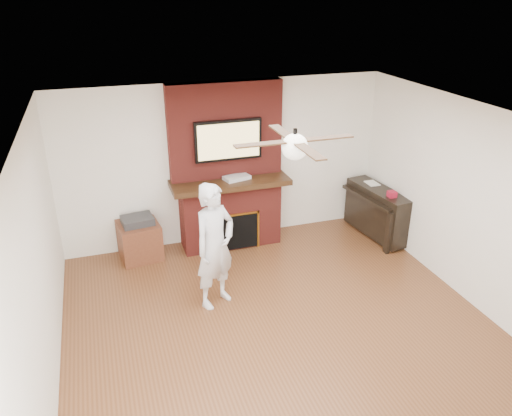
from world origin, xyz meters
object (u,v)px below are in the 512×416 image
object	(u,v)px
person	(215,246)
piano	(377,211)
fireplace	(228,183)
side_table	(139,239)

from	to	relation	value
person	piano	distance (m)	3.09
fireplace	piano	bearing A→B (deg)	-13.39
fireplace	person	bearing A→B (deg)	-111.13
side_table	person	bearing A→B (deg)	-68.52
side_table	fireplace	bearing A→B (deg)	-4.19
person	side_table	distance (m)	1.76
person	side_table	world-z (taller)	person
piano	fireplace	bearing A→B (deg)	159.17
person	piano	xyz separation A→B (m)	(2.90, 1.00, -0.38)
fireplace	side_table	xyz separation A→B (m)	(-1.40, -0.07, -0.69)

